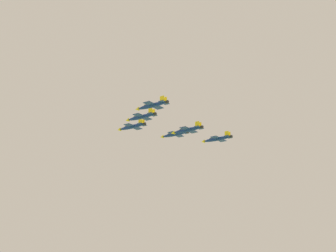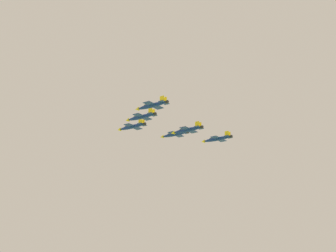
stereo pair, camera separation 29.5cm
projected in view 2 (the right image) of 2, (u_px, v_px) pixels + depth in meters
jet_lead at (132, 127)px, 271.87m from camera, size 13.93×13.65×3.62m
jet_left_wingman at (141, 117)px, 252.34m from camera, size 13.67×13.56×3.58m
jet_right_wingman at (175, 134)px, 272.87m from camera, size 13.02×13.10×3.43m
jet_left_outer at (152, 105)px, 232.83m from camera, size 13.62×13.38×3.55m
jet_right_outer at (217, 139)px, 274.32m from camera, size 13.69×13.74×3.60m
jet_slot_rear at (187, 130)px, 252.65m from camera, size 13.64×13.55×3.57m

